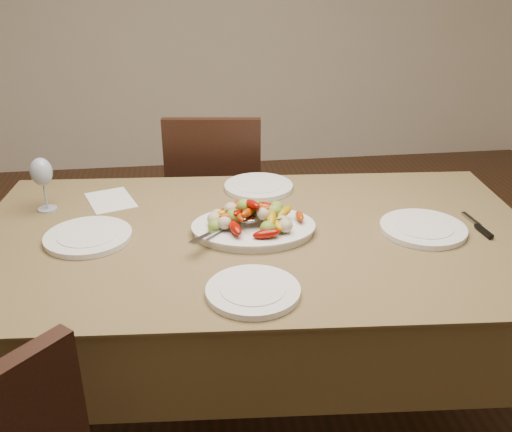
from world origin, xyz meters
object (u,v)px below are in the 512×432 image
object	(u,v)px
plate_left	(88,237)
wine_glass	(43,183)
plate_far	(259,187)
plate_right	(423,229)
serving_platter	(253,229)
dining_table	(256,329)
chair_far	(217,203)
plate_near	(253,291)

from	to	relation	value
plate_left	wine_glass	size ratio (longest dim) A/B	1.34
plate_far	wine_glass	distance (m)	0.78
plate_right	wine_glass	xyz separation A→B (m)	(-1.25, 0.34, 0.09)
serving_platter	plate_left	size ratio (longest dim) A/B	1.42
serving_platter	wine_glass	xyz separation A→B (m)	(-0.70, 0.27, 0.09)
serving_platter	plate_left	world-z (taller)	serving_platter
plate_left	plate_right	distance (m)	1.08
dining_table	plate_left	distance (m)	0.66
plate_right	plate_far	distance (m)	0.65
plate_far	wine_glass	xyz separation A→B (m)	(-0.77, -0.09, 0.09)
chair_far	wine_glass	xyz separation A→B (m)	(-0.64, -0.62, 0.39)
chair_far	wine_glass	size ratio (longest dim) A/B	4.64
wine_glass	serving_platter	bearing A→B (deg)	-21.38
plate_near	wine_glass	world-z (taller)	wine_glass
chair_far	wine_glass	distance (m)	0.97
dining_table	plate_near	xyz separation A→B (m)	(-0.06, -0.36, 0.39)
plate_right	plate_near	distance (m)	0.67
chair_far	plate_right	world-z (taller)	chair_far
chair_far	plate_far	size ratio (longest dim) A/B	3.61
plate_right	chair_far	bearing A→B (deg)	122.88
plate_left	plate_right	bearing A→B (deg)	-4.40
dining_table	plate_far	bearing A→B (deg)	80.98
dining_table	plate_far	distance (m)	0.54
plate_near	wine_glass	size ratio (longest dim) A/B	1.24
serving_platter	plate_left	distance (m)	0.53
chair_far	plate_left	bearing A→B (deg)	69.55
plate_far	plate_right	bearing A→B (deg)	-41.48
plate_right	plate_far	bearing A→B (deg)	138.52
chair_far	serving_platter	xyz separation A→B (m)	(0.07, -0.89, 0.30)
serving_platter	plate_far	xyz separation A→B (m)	(0.07, 0.37, -0.00)
dining_table	chair_far	bearing A→B (deg)	94.64
chair_far	serving_platter	world-z (taller)	chair_far
plate_left	plate_far	world-z (taller)	same
dining_table	plate_far	world-z (taller)	plate_far
chair_far	wine_glass	bearing A→B (deg)	51.64
plate_left	plate_near	xyz separation A→B (m)	(0.48, -0.38, 0.00)
chair_far	plate_left	size ratio (longest dim) A/B	3.46
serving_platter	plate_right	world-z (taller)	serving_platter
dining_table	chair_far	world-z (taller)	chair_far
serving_platter	plate_right	xyz separation A→B (m)	(0.55, -0.06, -0.00)
plate_right	wine_glass	size ratio (longest dim) A/B	1.36
dining_table	plate_left	xyz separation A→B (m)	(-0.53, 0.03, 0.39)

